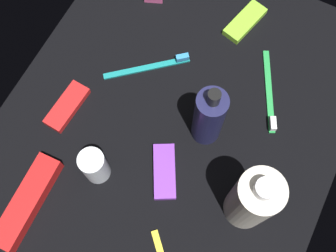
{
  "coord_description": "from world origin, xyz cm",
  "views": [
    {
      "loc": [
        23.68,
        11.98,
        77.7
      ],
      "look_at": [
        0.0,
        0.0,
        3.0
      ],
      "focal_mm": 45.06,
      "sensor_mm": 36.0,
      "label": 1
    }
  ],
  "objects_px": {
    "bodywash_bottle": "(253,200)",
    "toothbrush_green": "(270,95)",
    "lotion_bottle": "(209,117)",
    "snack_bar_lime": "(245,22)",
    "toothbrush_teal": "(152,66)",
    "snack_bar_purple": "(164,172)",
    "toothpaste_box_red": "(27,202)",
    "snack_bar_red": "(67,106)",
    "deodorant_stick": "(95,166)"
  },
  "relations": [
    {
      "from": "bodywash_bottle",
      "to": "snack_bar_red",
      "type": "height_order",
      "value": "bodywash_bottle"
    },
    {
      "from": "deodorant_stick",
      "to": "toothbrush_green",
      "type": "distance_m",
      "value": 0.37
    },
    {
      "from": "bodywash_bottle",
      "to": "deodorant_stick",
      "type": "height_order",
      "value": "bodywash_bottle"
    },
    {
      "from": "deodorant_stick",
      "to": "snack_bar_lime",
      "type": "bearing_deg",
      "value": 164.57
    },
    {
      "from": "lotion_bottle",
      "to": "snack_bar_purple",
      "type": "bearing_deg",
      "value": -16.97
    },
    {
      "from": "deodorant_stick",
      "to": "toothpaste_box_red",
      "type": "distance_m",
      "value": 0.14
    },
    {
      "from": "toothpaste_box_red",
      "to": "snack_bar_lime",
      "type": "relative_size",
      "value": 1.69
    },
    {
      "from": "bodywash_bottle",
      "to": "toothpaste_box_red",
      "type": "distance_m",
      "value": 0.4
    },
    {
      "from": "deodorant_stick",
      "to": "toothbrush_green",
      "type": "relative_size",
      "value": 0.52
    },
    {
      "from": "snack_bar_lime",
      "to": "lotion_bottle",
      "type": "bearing_deg",
      "value": 20.91
    },
    {
      "from": "toothpaste_box_red",
      "to": "deodorant_stick",
      "type": "bearing_deg",
      "value": 140.84
    },
    {
      "from": "bodywash_bottle",
      "to": "toothpaste_box_red",
      "type": "bearing_deg",
      "value": -64.44
    },
    {
      "from": "snack_bar_red",
      "to": "snack_bar_purple",
      "type": "bearing_deg",
      "value": 86.59
    },
    {
      "from": "deodorant_stick",
      "to": "snack_bar_lime",
      "type": "xyz_separation_m",
      "value": [
        -0.42,
        0.12,
        -0.04
      ]
    },
    {
      "from": "bodywash_bottle",
      "to": "snack_bar_purple",
      "type": "height_order",
      "value": "bodywash_bottle"
    },
    {
      "from": "bodywash_bottle",
      "to": "toothbrush_teal",
      "type": "relative_size",
      "value": 1.32
    },
    {
      "from": "toothbrush_green",
      "to": "snack_bar_red",
      "type": "height_order",
      "value": "toothbrush_green"
    },
    {
      "from": "lotion_bottle",
      "to": "toothpaste_box_red",
      "type": "height_order",
      "value": "lotion_bottle"
    },
    {
      "from": "toothpaste_box_red",
      "to": "snack_bar_purple",
      "type": "height_order",
      "value": "toothpaste_box_red"
    },
    {
      "from": "bodywash_bottle",
      "to": "toothpaste_box_red",
      "type": "height_order",
      "value": "bodywash_bottle"
    },
    {
      "from": "lotion_bottle",
      "to": "snack_bar_lime",
      "type": "distance_m",
      "value": 0.27
    },
    {
      "from": "toothbrush_green",
      "to": "snack_bar_lime",
      "type": "relative_size",
      "value": 1.6
    },
    {
      "from": "toothbrush_green",
      "to": "bodywash_bottle",
      "type": "bearing_deg",
      "value": 10.72
    },
    {
      "from": "toothpaste_box_red",
      "to": "snack_bar_lime",
      "type": "xyz_separation_m",
      "value": [
        -0.53,
        0.2,
        -0.01
      ]
    },
    {
      "from": "bodywash_bottle",
      "to": "snack_bar_purple",
      "type": "xyz_separation_m",
      "value": [
        0.01,
        -0.16,
        -0.08
      ]
    },
    {
      "from": "deodorant_stick",
      "to": "snack_bar_purple",
      "type": "relative_size",
      "value": 0.84
    },
    {
      "from": "snack_bar_lime",
      "to": "toothbrush_teal",
      "type": "bearing_deg",
      "value": -20.56
    },
    {
      "from": "snack_bar_red",
      "to": "snack_bar_lime",
      "type": "distance_m",
      "value": 0.41
    },
    {
      "from": "lotion_bottle",
      "to": "toothpaste_box_red",
      "type": "xyz_separation_m",
      "value": [
        0.27,
        -0.23,
        -0.06
      ]
    },
    {
      "from": "toothbrush_teal",
      "to": "toothpaste_box_red",
      "type": "xyz_separation_m",
      "value": [
        0.35,
        -0.07,
        0.01
      ]
    },
    {
      "from": "bodywash_bottle",
      "to": "snack_bar_purple",
      "type": "bearing_deg",
      "value": -87.77
    },
    {
      "from": "toothpaste_box_red",
      "to": "bodywash_bottle",
      "type": "bearing_deg",
      "value": 113.74
    },
    {
      "from": "toothbrush_teal",
      "to": "toothbrush_green",
      "type": "bearing_deg",
      "value": 101.38
    },
    {
      "from": "snack_bar_purple",
      "to": "toothbrush_green",
      "type": "bearing_deg",
      "value": 125.17
    },
    {
      "from": "bodywash_bottle",
      "to": "toothbrush_green",
      "type": "distance_m",
      "value": 0.25
    },
    {
      "from": "toothbrush_green",
      "to": "snack_bar_lime",
      "type": "distance_m",
      "value": 0.17
    },
    {
      "from": "bodywash_bottle",
      "to": "snack_bar_lime",
      "type": "distance_m",
      "value": 0.4
    },
    {
      "from": "snack_bar_purple",
      "to": "snack_bar_lime",
      "type": "xyz_separation_m",
      "value": [
        -0.37,
        0.0,
        0.0
      ]
    },
    {
      "from": "snack_bar_red",
      "to": "deodorant_stick",
      "type": "bearing_deg",
      "value": 58.48
    },
    {
      "from": "snack_bar_red",
      "to": "bodywash_bottle",
      "type": "bearing_deg",
      "value": 90.53
    },
    {
      "from": "deodorant_stick",
      "to": "snack_bar_red",
      "type": "relative_size",
      "value": 0.84
    },
    {
      "from": "lotion_bottle",
      "to": "toothbrush_teal",
      "type": "relative_size",
      "value": 1.23
    },
    {
      "from": "toothbrush_green",
      "to": "snack_bar_purple",
      "type": "bearing_deg",
      "value": -26.38
    },
    {
      "from": "toothbrush_green",
      "to": "toothbrush_teal",
      "type": "height_order",
      "value": "same"
    },
    {
      "from": "toothbrush_teal",
      "to": "snack_bar_purple",
      "type": "distance_m",
      "value": 0.22
    },
    {
      "from": "bodywash_bottle",
      "to": "toothbrush_green",
      "type": "bearing_deg",
      "value": -169.28
    },
    {
      "from": "lotion_bottle",
      "to": "toothbrush_green",
      "type": "bearing_deg",
      "value": 146.47
    },
    {
      "from": "bodywash_bottle",
      "to": "snack_bar_red",
      "type": "distance_m",
      "value": 0.4
    },
    {
      "from": "toothbrush_green",
      "to": "snack_bar_purple",
      "type": "height_order",
      "value": "toothbrush_green"
    },
    {
      "from": "deodorant_stick",
      "to": "toothpaste_box_red",
      "type": "height_order",
      "value": "deodorant_stick"
    }
  ]
}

